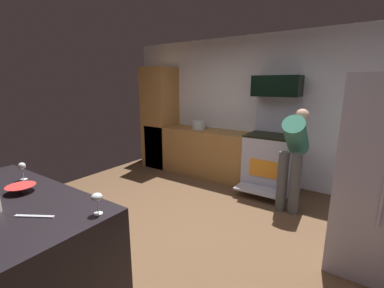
# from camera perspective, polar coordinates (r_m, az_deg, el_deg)

# --- Properties ---
(ground_plane) EXTENTS (5.20, 4.80, 0.02)m
(ground_plane) POSITION_cam_1_polar(r_m,az_deg,el_deg) (3.38, -4.08, -18.60)
(ground_plane) COLOR brown
(wall_back) EXTENTS (5.20, 0.12, 2.60)m
(wall_back) POSITION_cam_1_polar(r_m,az_deg,el_deg) (4.95, 12.76, 7.35)
(wall_back) COLOR silver
(wall_back) RESTS_ON ground
(lower_cabinet_run) EXTENTS (2.40, 0.60, 0.90)m
(lower_cabinet_run) POSITION_cam_1_polar(r_m,az_deg,el_deg) (5.19, 1.53, -1.63)
(lower_cabinet_run) COLOR #9E6C38
(lower_cabinet_run) RESTS_ON ground
(cabinet_column) EXTENTS (0.60, 0.60, 2.10)m
(cabinet_column) POSITION_cam_1_polar(r_m,az_deg,el_deg) (5.67, -7.03, 5.71)
(cabinet_column) COLOR #9E6C38
(cabinet_column) RESTS_ON ground
(oven_range) EXTENTS (0.76, 0.96, 1.57)m
(oven_range) POSITION_cam_1_polar(r_m,az_deg,el_deg) (4.58, 16.77, -3.36)
(oven_range) COLOR #B3B3C7
(oven_range) RESTS_ON ground
(microwave) EXTENTS (0.74, 0.38, 0.33)m
(microwave) POSITION_cam_1_polar(r_m,az_deg,el_deg) (4.49, 18.16, 12.01)
(microwave) COLOR black
(microwave) RESTS_ON oven_range
(person_cook) EXTENTS (0.31, 0.69, 1.41)m
(person_cook) POSITION_cam_1_polar(r_m,az_deg,el_deg) (3.90, 21.49, -1.35)
(person_cook) COLOR #4A4A4A
(person_cook) RESTS_ON ground
(counter_island) EXTENTS (1.82, 0.80, 0.90)m
(counter_island) POSITION_cam_1_polar(r_m,az_deg,el_deg) (2.70, -33.99, -18.46)
(counter_island) COLOR black
(counter_island) RESTS_ON ground
(mixing_bowl_large) EXTENTS (0.22, 0.22, 0.06)m
(mixing_bowl_large) POSITION_cam_1_polar(r_m,az_deg,el_deg) (2.57, -33.43, -8.21)
(mixing_bowl_large) COLOR red
(mixing_bowl_large) RESTS_ON counter_island
(wine_glass_near) EXTENTS (0.06, 0.06, 0.17)m
(wine_glass_near) POSITION_cam_1_polar(r_m,az_deg,el_deg) (2.84, -33.28, -4.30)
(wine_glass_near) COLOR silver
(wine_glass_near) RESTS_ON counter_island
(wine_glass_mid) EXTENTS (0.08, 0.08, 0.15)m
(wine_glass_mid) POSITION_cam_1_polar(r_m,az_deg,el_deg) (1.89, -20.16, -11.13)
(wine_glass_mid) COLOR silver
(wine_glass_mid) RESTS_ON counter_island
(knife_chef) EXTENTS (0.24, 0.16, 0.01)m
(knife_chef) POSITION_cam_1_polar(r_m,az_deg,el_deg) (2.08, -31.32, -13.40)
(knife_chef) COLOR #B7BABF
(knife_chef) RESTS_ON counter_island
(stock_pot) EXTENTS (0.26, 0.26, 0.16)m
(stock_pot) POSITION_cam_1_polar(r_m,az_deg,el_deg) (5.09, 1.44, 4.19)
(stock_pot) COLOR silver
(stock_pot) RESTS_ON lower_cabinet_run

